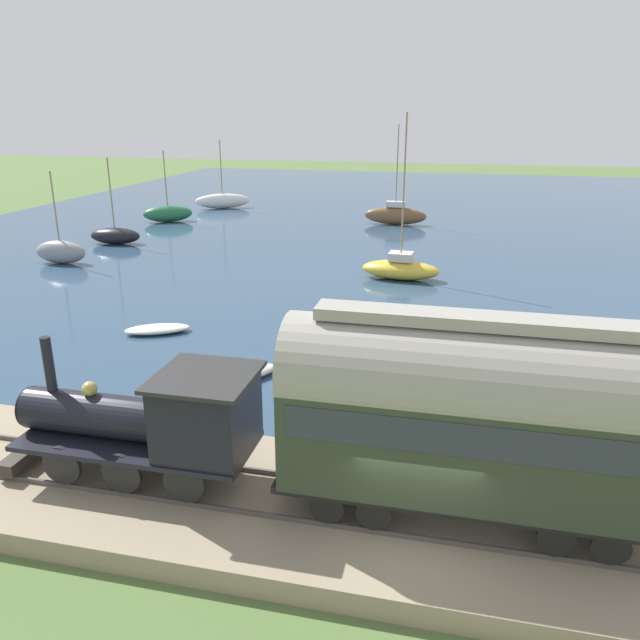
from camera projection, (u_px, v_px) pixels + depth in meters
The scene contains 14 objects.
ground_plane at pixel (415, 553), 13.47m from camera, with size 200.00×200.00×0.00m, color #516B38.
harbor_water at pixel (459, 219), 53.53m from camera, with size 80.00×80.00×0.01m.
rail_embankment at pixel (417, 526), 13.89m from camera, with size 5.25×56.00×0.67m.
steam_locomotive at pixel (159, 418), 14.57m from camera, with size 2.24×6.23×3.35m.
passenger_coach at pixel (471, 411), 12.73m from camera, with size 2.24×8.06×4.65m.
sailboat_black at pixel (115, 235), 43.70m from camera, with size 1.92×3.71×5.91m.
sailboat_white at pixel (223, 201), 59.07m from camera, with size 3.37×5.10×6.30m.
sailboat_green at pixel (168, 213), 52.13m from camera, with size 3.26×4.20×5.80m.
sailboat_yellow at pixel (400, 268), 34.69m from camera, with size 2.01×4.41×8.89m.
sailboat_brown at pixel (395, 215), 50.87m from camera, with size 1.10×5.09×7.85m.
sailboat_gray at pixel (61, 252), 38.17m from camera, with size 1.33×3.29×5.57m.
rowboat_far_out at pixel (247, 374), 22.02m from camera, with size 2.49×2.27×0.37m.
rowboat_mid_harbor at pixel (157, 329), 26.50m from camera, with size 2.14×2.90×0.35m.
rowboat_near_shore at pixel (597, 428), 18.19m from camera, with size 1.35×2.67×0.46m.
Camera 1 is at (-11.29, -0.53, 9.12)m, focal length 35.00 mm.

